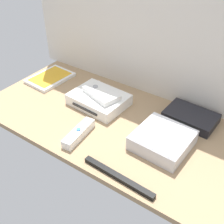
% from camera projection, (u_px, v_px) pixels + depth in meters
% --- Properties ---
extents(ground_plane, '(1.00, 0.48, 0.02)m').
position_uv_depth(ground_plane, '(112.00, 123.00, 1.04)').
color(ground_plane, '#9E7F5B').
rests_on(ground_plane, ground).
extents(back_wall, '(1.10, 0.01, 0.64)m').
position_uv_depth(back_wall, '(151.00, 15.00, 1.00)').
color(back_wall, silver).
rests_on(back_wall, ground).
extents(game_console, '(0.22, 0.17, 0.04)m').
position_uv_depth(game_console, '(99.00, 99.00, 1.10)').
color(game_console, white).
rests_on(game_console, ground_plane).
extents(mini_computer, '(0.18, 0.18, 0.05)m').
position_uv_depth(mini_computer, '(163.00, 140.00, 0.91)').
color(mini_computer, silver).
rests_on(mini_computer, ground_plane).
extents(game_case, '(0.15, 0.20, 0.02)m').
position_uv_depth(game_case, '(50.00, 78.00, 1.27)').
color(game_case, white).
rests_on(game_case, ground_plane).
extents(network_router, '(0.19, 0.13, 0.03)m').
position_uv_depth(network_router, '(191.00, 117.00, 1.02)').
color(network_router, black).
rests_on(network_router, ground_plane).
extents(remote_wand, '(0.05, 0.15, 0.03)m').
position_uv_depth(remote_wand, '(79.00, 133.00, 0.95)').
color(remote_wand, white).
rests_on(remote_wand, ground_plane).
extents(remote_classic_pad, '(0.16, 0.12, 0.02)m').
position_uv_depth(remote_classic_pad, '(101.00, 93.00, 1.08)').
color(remote_classic_pad, white).
rests_on(remote_classic_pad, game_console).
extents(sensor_bar, '(0.24, 0.03, 0.01)m').
position_uv_depth(sensor_bar, '(118.00, 177.00, 0.81)').
color(sensor_bar, black).
rests_on(sensor_bar, ground_plane).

